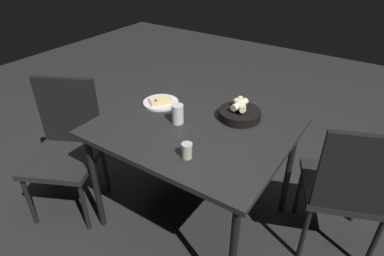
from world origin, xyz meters
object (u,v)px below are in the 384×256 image
(pepper_shaker, at_px, (187,151))
(pizza_plate, at_px, (161,102))
(dining_table, at_px, (195,134))
(beer_glass, at_px, (178,115))
(chair_near, at_px, (349,185))
(bread_basket, at_px, (240,113))
(chair_far, at_px, (66,140))

(pepper_shaker, bearing_deg, pizza_plate, 50.80)
(dining_table, xyz_separation_m, beer_glass, (-0.03, 0.10, 0.12))
(dining_table, height_order, chair_near, chair_near)
(pizza_plate, relative_size, bread_basket, 0.91)
(chair_far, bearing_deg, pepper_shaker, -88.08)
(pizza_plate, height_order, beer_glass, beer_glass)
(pizza_plate, xyz_separation_m, beer_glass, (-0.14, -0.24, 0.04))
(chair_near, bearing_deg, pizza_plate, 97.25)
(beer_glass, height_order, chair_near, chair_near)
(pepper_shaker, height_order, chair_near, chair_near)
(dining_table, bearing_deg, pizza_plate, 72.90)
(dining_table, relative_size, pepper_shaker, 13.35)
(bread_basket, relative_size, pepper_shaker, 3.09)
(bread_basket, xyz_separation_m, chair_near, (0.03, -0.67, -0.27))
(dining_table, bearing_deg, bread_basket, -39.48)
(pizza_plate, height_order, chair_near, chair_near)
(chair_near, bearing_deg, pepper_shaker, 126.89)
(pizza_plate, xyz_separation_m, chair_far, (-0.42, 0.50, -0.25))
(pizza_plate, relative_size, chair_far, 0.25)
(beer_glass, bearing_deg, dining_table, -71.19)
(beer_glass, bearing_deg, chair_far, 110.99)
(dining_table, distance_m, pepper_shaker, 0.33)
(pizza_plate, bearing_deg, chair_far, 129.85)
(pepper_shaker, xyz_separation_m, chair_far, (-0.03, 0.97, -0.28))
(bread_basket, relative_size, beer_glass, 2.18)
(dining_table, relative_size, chair_near, 1.18)
(pepper_shaker, distance_m, chair_near, 0.93)
(pepper_shaker, height_order, chair_far, chair_far)
(chair_near, relative_size, chair_far, 1.01)
(beer_glass, xyz_separation_m, chair_far, (-0.28, 0.73, -0.29))
(bread_basket, relative_size, chair_near, 0.27)
(bread_basket, bearing_deg, dining_table, 140.52)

